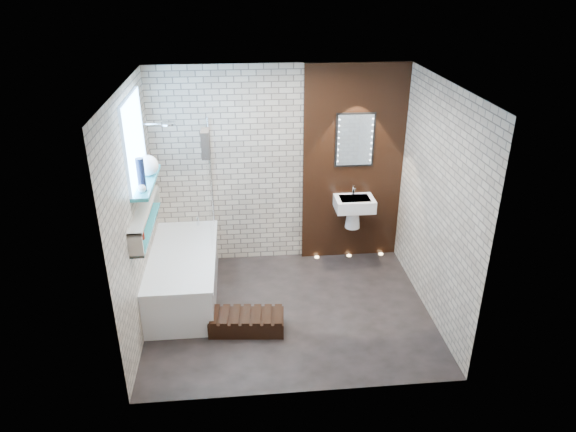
{
  "coord_description": "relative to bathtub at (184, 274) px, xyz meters",
  "views": [
    {
      "loc": [
        -0.5,
        -5.06,
        3.64
      ],
      "look_at": [
        0.0,
        0.15,
        1.15
      ],
      "focal_mm": 32.99,
      "sensor_mm": 36.0,
      "label": 1
    }
  ],
  "objects": [
    {
      "name": "room_shell",
      "position": [
        1.22,
        -0.45,
        1.01
      ],
      "size": [
        3.24,
        3.2,
        2.6
      ],
      "color": "gray",
      "rests_on": "ground"
    },
    {
      "name": "walnut_panel",
      "position": [
        2.17,
        0.82,
        1.01
      ],
      "size": [
        1.3,
        0.06,
        2.6
      ],
      "primitive_type": "cube",
      "color": "black",
      "rests_on": "ground"
    },
    {
      "name": "niche_bottles",
      "position": [
        -0.31,
        -0.63,
        0.87
      ],
      "size": [
        0.06,
        0.15,
        0.13
      ],
      "color": "#AE5A1A",
      "rests_on": "display_niche"
    },
    {
      "name": "bathtub",
      "position": [
        0.0,
        0.0,
        0.0
      ],
      "size": [
        0.79,
        1.74,
        0.7
      ],
      "color": "white",
      "rests_on": "ground"
    },
    {
      "name": "shower_head",
      "position": [
        -0.08,
        0.5,
        1.71
      ],
      "size": [
        0.18,
        0.18,
        0.02
      ],
      "primitive_type": "cylinder",
      "color": "silver",
      "rests_on": "room_shell"
    },
    {
      "name": "clerestory_window",
      "position": [
        -0.34,
        -0.1,
        1.61
      ],
      "size": [
        0.18,
        1.0,
        0.94
      ],
      "color": "#7FADE0",
      "rests_on": "room_shell"
    },
    {
      "name": "display_niche",
      "position": [
        -0.31,
        -0.3,
        0.91
      ],
      "size": [
        0.14,
        1.3,
        0.26
      ],
      "color": "teal",
      "rests_on": "room_shell"
    },
    {
      "name": "led_mirror",
      "position": [
        2.17,
        0.78,
        1.36
      ],
      "size": [
        0.5,
        0.02,
        0.7
      ],
      "color": "black",
      "rests_on": "walnut_panel"
    },
    {
      "name": "washbasin",
      "position": [
        2.17,
        0.62,
        0.5
      ],
      "size": [
        0.5,
        0.36,
        0.58
      ],
      "color": "white",
      "rests_on": "walnut_panel"
    },
    {
      "name": "ground",
      "position": [
        1.22,
        -0.45,
        -0.29
      ],
      "size": [
        3.2,
        3.2,
        0.0
      ],
      "primitive_type": "plane",
      "color": "black",
      "rests_on": "ground"
    },
    {
      "name": "sill_vases",
      "position": [
        -0.28,
        -0.04,
        1.38
      ],
      "size": [
        0.23,
        0.65,
        0.35
      ],
      "color": "#141D37",
      "rests_on": "clerestory_window"
    },
    {
      "name": "floor_uplights",
      "position": [
        2.17,
        0.75,
        -0.29
      ],
      "size": [
        0.96,
        0.06,
        0.01
      ],
      "color": "#FFD899",
      "rests_on": "ground"
    },
    {
      "name": "bath_screen",
      "position": [
        0.35,
        0.44,
        0.99
      ],
      "size": [
        0.01,
        0.78,
        1.4
      ],
      "primitive_type": "cube",
      "color": "white",
      "rests_on": "bathtub"
    },
    {
      "name": "towel",
      "position": [
        0.35,
        0.18,
        1.56
      ],
      "size": [
        0.09,
        0.23,
        0.31
      ],
      "primitive_type": "cube",
      "color": "black",
      "rests_on": "bath_screen"
    },
    {
      "name": "walnut_step",
      "position": [
        0.73,
        -0.75,
        -0.2
      ],
      "size": [
        0.84,
        0.43,
        0.18
      ],
      "primitive_type": "cube",
      "rotation": [
        0.0,
        0.0,
        -0.09
      ],
      "color": "black",
      "rests_on": "ground"
    }
  ]
}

